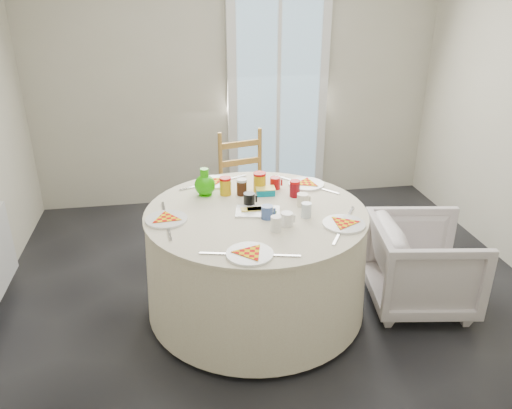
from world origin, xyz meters
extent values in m
plane|color=black|center=(0.00, 0.00, 0.00)|extent=(4.00, 4.00, 0.00)
cube|color=#BCB5A3|center=(0.00, 2.00, 1.30)|extent=(4.00, 0.02, 2.60)
cube|color=silver|center=(0.40, 1.95, 1.05)|extent=(1.00, 0.08, 2.10)
cylinder|color=beige|center=(-0.14, 0.02, 0.38)|extent=(1.50, 1.50, 0.76)
imported|color=beige|center=(1.01, -0.13, 0.39)|extent=(0.73, 0.77, 0.70)
cube|color=#007590|center=(-0.03, 0.27, 0.79)|extent=(0.14, 0.10, 0.05)
camera|label=1|loc=(-0.64, -2.91, 2.13)|focal=35.00mm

